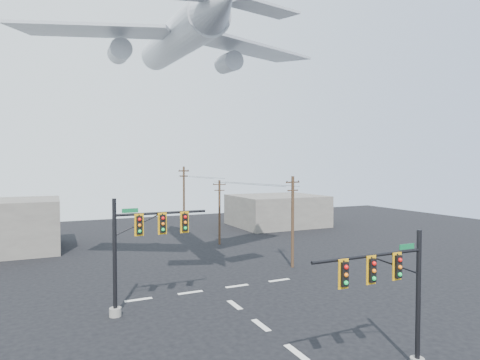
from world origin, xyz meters
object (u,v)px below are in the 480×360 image
signal_mast_far (139,249)px  utility_pole_b (219,211)px  utility_pole_a (293,220)px  airliner (176,41)px  utility_pole_c (184,196)px  signal_mast_near (395,295)px  utility_pole_d (184,191)px

signal_mast_far → utility_pole_b: utility_pole_b is taller
utility_pole_a → utility_pole_b: bearing=85.5°
signal_mast_far → airliner: 17.41m
signal_mast_far → airliner: airliner is taller
utility_pole_b → utility_pole_c: size_ratio=0.83×
utility_pole_a → utility_pole_c: size_ratio=0.91×
signal_mast_near → utility_pole_c: size_ratio=0.69×
utility_pole_c → airliner: (-9.41, -28.98, 15.12)m
utility_pole_b → airliner: airliner is taller
utility_pole_b → signal_mast_far: bearing=-102.4°
signal_mast_near → signal_mast_far: bearing=125.3°
signal_mast_near → airliner: 25.54m
utility_pole_d → airliner: bearing=-85.5°
utility_pole_b → utility_pole_d: size_ratio=0.85×
signal_mast_near → airliner: size_ratio=0.25×
signal_mast_far → utility_pole_a: 17.02m
utility_pole_b → utility_pole_d: bearing=104.8°
utility_pole_b → utility_pole_d: 27.99m
signal_mast_near → utility_pole_c: utility_pole_c is taller
signal_mast_far → utility_pole_c: (13.66, 34.68, 0.78)m
utility_pole_d → signal_mast_near: bearing=-75.5°
utility_pole_a → utility_pole_b: (-2.20, 13.56, -0.41)m
utility_pole_b → airliner: 23.23m
signal_mast_near → signal_mast_far: signal_mast_far is taller
utility_pole_c → utility_pole_a: bearing=-107.4°
signal_mast_near → utility_pole_b: 33.11m
utility_pole_a → utility_pole_c: utility_pole_c is taller
signal_mast_near → utility_pole_d: utility_pole_d is taller
signal_mast_near → utility_pole_d: (8.13, 60.55, 1.15)m
signal_mast_near → utility_pole_a: utility_pole_a is taller
utility_pole_d → airliner: airliner is taller
utility_pole_a → airliner: airliner is taller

